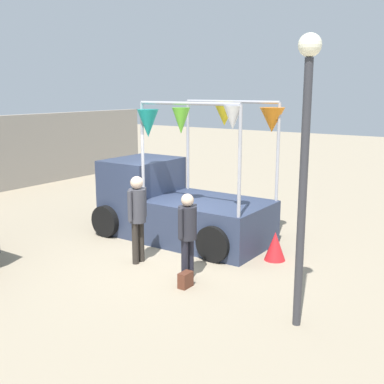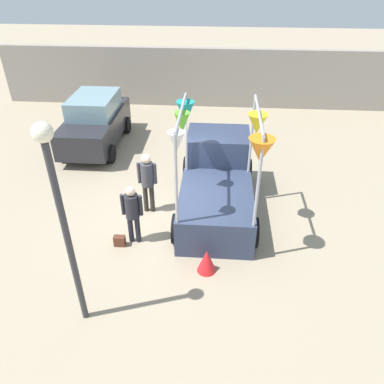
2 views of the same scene
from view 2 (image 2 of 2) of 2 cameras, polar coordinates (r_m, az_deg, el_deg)
ground_plane at (r=10.39m, az=-2.55°, el=-3.99°), size 60.00×60.00×0.00m
vendor_truck at (r=10.50m, az=3.82°, el=2.10°), size 2.44×4.16×3.23m
parked_car at (r=14.36m, az=-14.52°, el=10.37°), size 1.88×4.00×1.88m
person_customer at (r=9.15m, az=-9.11°, el=-2.67°), size 0.53×0.34×1.63m
person_vendor at (r=10.14m, az=-6.83°, el=2.19°), size 0.53×0.34×1.79m
handbag at (r=9.59m, az=-10.97°, el=-7.32°), size 0.28×0.16×0.28m
street_lamp at (r=6.49m, az=-19.47°, el=-2.20°), size 0.32×0.32×4.21m
brick_boundary_wall at (r=17.87m, az=0.72°, el=17.06°), size 18.00×0.36×2.60m
folded_kite_bundle_crimson at (r=8.67m, az=2.25°, el=-10.42°), size 0.58×0.58×0.60m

